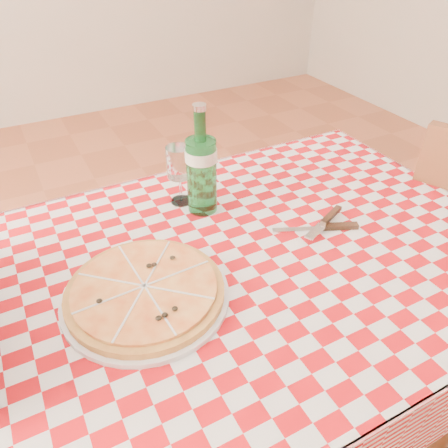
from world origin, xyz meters
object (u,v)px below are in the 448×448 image
object	(u,v)px
pizza_plate	(145,291)
water_bottle	(201,160)
dining_table	(243,287)
wine_glass	(180,175)

from	to	relation	value
pizza_plate	water_bottle	size ratio (longest dim) A/B	1.19
dining_table	wine_glass	xyz separation A→B (m)	(-0.04, 0.28, 0.18)
dining_table	water_bottle	size ratio (longest dim) A/B	4.21
pizza_plate	water_bottle	world-z (taller)	water_bottle
pizza_plate	wine_glass	distance (m)	0.37
dining_table	wine_glass	distance (m)	0.33
pizza_plate	wine_glass	size ratio (longest dim) A/B	2.11
water_bottle	wine_glass	bearing A→B (deg)	122.49
pizza_plate	wine_glass	bearing A→B (deg)	55.48
pizza_plate	water_bottle	bearing A→B (deg)	44.88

